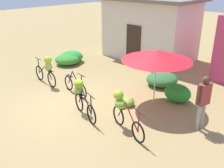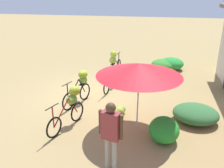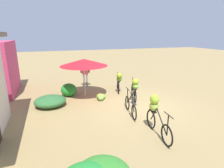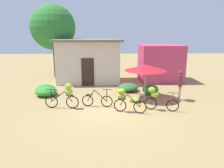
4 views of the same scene
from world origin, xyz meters
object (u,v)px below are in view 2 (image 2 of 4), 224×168
bicycle_leftmost (114,62)px  bicycle_by_shop (70,104)px  bicycle_near_pile (111,82)px  person_vendor (111,130)px  market_umbrella (139,70)px  banana_pile_on_ground (119,111)px  bicycle_center_loaded (80,85)px

bicycle_leftmost → bicycle_by_shop: 4.54m
bicycle_near_pile → person_vendor: (4.65, 0.95, 0.70)m
market_umbrella → banana_pile_on_ground: market_umbrella is taller
bicycle_leftmost → bicycle_near_pile: bicycle_leftmost is taller
banana_pile_on_ground → person_vendor: size_ratio=0.39×
bicycle_leftmost → bicycle_by_shop: size_ratio=1.09×
bicycle_leftmost → bicycle_near_pile: (1.57, 0.18, -0.40)m
bicycle_leftmost → bicycle_center_loaded: bicycle_leftmost is taller
bicycle_center_loaded → banana_pile_on_ground: 1.77m
bicycle_near_pile → bicycle_leftmost: bearing=-173.5°
bicycle_near_pile → bicycle_by_shop: size_ratio=1.01×
market_umbrella → bicycle_near_pile: bearing=-153.8°
market_umbrella → banana_pile_on_ground: size_ratio=3.67×
bicycle_leftmost → bicycle_center_loaded: size_ratio=1.13×
bicycle_near_pile → banana_pile_on_ground: (2.09, 0.68, -0.20)m
bicycle_center_loaded → person_vendor: bearing=28.6°
market_umbrella → bicycle_by_shop: market_umbrella is taller
market_umbrella → person_vendor: size_ratio=1.42×
bicycle_leftmost → bicycle_by_shop: bearing=-5.7°
person_vendor → banana_pile_on_ground: bearing=-173.9°
banana_pile_on_ground → person_vendor: bearing=6.1°
bicycle_near_pile → banana_pile_on_ground: bearing=18.0°
bicycle_near_pile → bicycle_by_shop: bicycle_by_shop is taller
bicycle_by_shop → banana_pile_on_ground: (-0.86, 1.31, -0.55)m
bicycle_near_pile → bicycle_center_loaded: bicycle_center_loaded is taller
banana_pile_on_ground → bicycle_center_loaded: bearing=-115.5°
bicycle_center_loaded → person_vendor: size_ratio=0.91×
bicycle_center_loaded → person_vendor: person_vendor is taller
bicycle_leftmost → banana_pile_on_ground: (3.66, 0.86, -0.60)m
bicycle_near_pile → person_vendor: 4.80m
bicycle_leftmost → bicycle_near_pile: size_ratio=1.08×
market_umbrella → bicycle_leftmost: market_umbrella is taller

